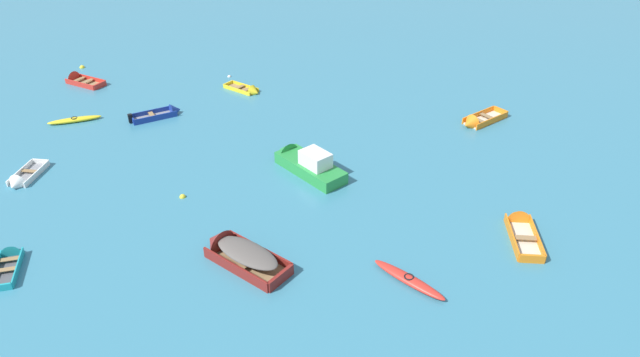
% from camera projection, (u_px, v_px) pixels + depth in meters
% --- Properties ---
extents(rowboat_orange_near_camera, '(3.61, 3.44, 1.15)m').
position_uv_depth(rowboat_orange_near_camera, '(476.00, 122.00, 38.15)').
color(rowboat_orange_near_camera, beige).
rests_on(rowboat_orange_near_camera, ground_plane).
extents(motor_launch_green_foreground_center, '(4.82, 4.73, 1.87)m').
position_uv_depth(motor_launch_green_foreground_center, '(306.00, 163.00, 32.87)').
color(motor_launch_green_foreground_center, '#288C3D').
rests_on(motor_launch_green_foreground_center, ground_plane).
extents(kayak_yellow_midfield_left, '(3.42, 1.95, 0.33)m').
position_uv_depth(kayak_yellow_midfield_left, '(75.00, 120.00, 38.50)').
color(kayak_yellow_midfield_left, yellow).
rests_on(kayak_yellow_midfield_left, ground_plane).
extents(rowboat_red_outer_right, '(3.74, 2.54, 1.20)m').
position_uv_depth(rowboat_red_outer_right, '(77.00, 80.00, 44.55)').
color(rowboat_red_outer_right, '#99754C').
rests_on(rowboat_red_outer_right, ground_plane).
extents(rowboat_deep_blue_center, '(3.39, 2.77, 1.01)m').
position_uv_depth(rowboat_deep_blue_center, '(165.00, 113.00, 39.33)').
color(rowboat_deep_blue_center, gray).
rests_on(rowboat_deep_blue_center, ground_plane).
extents(rowboat_turquoise_back_row_center, '(1.83, 3.07, 0.89)m').
position_uv_depth(rowboat_turquoise_back_row_center, '(10.00, 259.00, 26.05)').
color(rowboat_turquoise_back_row_center, '#4C4C51').
rests_on(rowboat_turquoise_back_row_center, ground_plane).
extents(rowboat_maroon_near_left, '(4.74, 3.87, 1.57)m').
position_uv_depth(rowboat_maroon_near_left, '(236.00, 251.00, 26.14)').
color(rowboat_maroon_near_left, '#99754C').
rests_on(rowboat_maroon_near_left, ground_plane).
extents(rowboat_white_outer_left, '(1.24, 3.05, 1.01)m').
position_uv_depth(rowboat_white_outer_left, '(21.00, 181.00, 31.87)').
color(rowboat_white_outer_left, gray).
rests_on(rowboat_white_outer_left, ground_plane).
extents(rowboat_orange_far_left, '(1.27, 3.79, 1.14)m').
position_uv_depth(rowboat_orange_far_left, '(520.00, 226.00, 28.16)').
color(rowboat_orange_far_left, beige).
rests_on(rowboat_orange_far_left, ground_plane).
extents(rowboat_yellow_far_back, '(3.21, 2.49, 0.97)m').
position_uv_depth(rowboat_yellow_far_back, '(249.00, 91.00, 42.80)').
color(rowboat_yellow_far_back, '#99754C').
rests_on(rowboat_yellow_far_back, ground_plane).
extents(kayak_red_cluster_outer, '(3.33, 2.81, 0.36)m').
position_uv_depth(kayak_red_cluster_outer, '(409.00, 279.00, 24.85)').
color(kayak_red_cluster_outer, red).
rests_on(kayak_red_cluster_outer, ground_plane).
extents(mooring_buoy_midfield, '(0.43, 0.43, 0.43)m').
position_uv_depth(mooring_buoy_midfield, '(82.00, 68.00, 47.31)').
color(mooring_buoy_midfield, yellow).
rests_on(mooring_buoy_midfield, ground_plane).
extents(mooring_buoy_near_foreground, '(0.29, 0.29, 0.29)m').
position_uv_depth(mooring_buoy_near_foreground, '(229.00, 77.00, 45.58)').
color(mooring_buoy_near_foreground, silver).
rests_on(mooring_buoy_near_foreground, ground_plane).
extents(mooring_buoy_central, '(0.35, 0.35, 0.35)m').
position_uv_depth(mooring_buoy_central, '(183.00, 197.00, 30.71)').
color(mooring_buoy_central, yellow).
rests_on(mooring_buoy_central, ground_plane).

